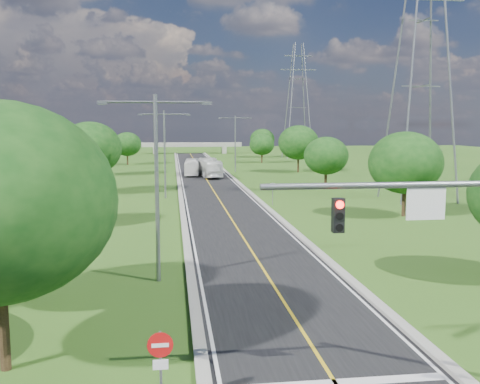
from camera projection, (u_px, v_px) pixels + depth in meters
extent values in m
plane|color=#2B5317|center=(209.00, 183.00, 76.97)|extent=(260.00, 260.00, 0.00)
cube|color=black|center=(206.00, 179.00, 82.87)|extent=(8.00, 150.00, 0.06)
cube|color=gray|center=(179.00, 179.00, 82.33)|extent=(0.50, 150.00, 0.22)
cube|color=gray|center=(233.00, 178.00, 83.40)|extent=(0.50, 150.00, 0.22)
cylinder|color=slate|center=(396.00, 185.00, 16.31)|extent=(8.40, 0.20, 0.20)
cube|color=black|center=(338.00, 215.00, 16.20)|extent=(0.35, 0.28, 1.05)
cylinder|color=#FF140C|center=(340.00, 205.00, 16.00)|extent=(0.24, 0.06, 0.24)
cube|color=white|center=(426.00, 204.00, 16.51)|extent=(1.25, 0.06, 1.00)
cylinder|color=slate|center=(161.00, 372.00, 15.59)|extent=(0.08, 0.08, 2.50)
cylinder|color=#B20F0F|center=(160.00, 345.00, 15.45)|extent=(0.76, 0.05, 0.76)
cube|color=white|center=(160.00, 345.00, 15.42)|extent=(0.50, 0.02, 0.12)
cube|color=white|center=(161.00, 365.00, 15.53)|extent=(0.45, 0.04, 0.30)
cylinder|color=slate|center=(273.00, 194.00, 55.82)|extent=(0.08, 0.08, 2.40)
cube|color=white|center=(273.00, 187.00, 55.69)|extent=(0.55, 0.04, 0.70)
cube|color=gray|center=(155.00, 150.00, 154.33)|extent=(1.20, 3.00, 2.00)
cube|color=gray|center=(224.00, 150.00, 156.83)|extent=(1.20, 3.00, 2.00)
cube|color=gray|center=(190.00, 145.00, 155.38)|extent=(30.00, 3.00, 1.20)
cylinder|color=slate|center=(157.00, 190.00, 28.35)|extent=(0.22, 0.22, 10.00)
cylinder|color=slate|center=(128.00, 102.00, 27.60)|extent=(2.80, 0.12, 0.12)
cylinder|color=slate|center=(182.00, 102.00, 27.95)|extent=(2.80, 0.12, 0.12)
cube|color=slate|center=(102.00, 103.00, 27.44)|extent=(0.50, 0.25, 0.18)
cube|color=slate|center=(207.00, 103.00, 28.12)|extent=(0.50, 0.25, 0.18)
cylinder|color=slate|center=(165.00, 155.00, 60.83)|extent=(0.22, 0.22, 10.00)
cylinder|color=slate|center=(152.00, 114.00, 60.08)|extent=(2.80, 0.12, 0.12)
cylinder|color=slate|center=(177.00, 114.00, 60.43)|extent=(2.80, 0.12, 0.12)
cube|color=slate|center=(140.00, 114.00, 59.92)|extent=(0.50, 0.25, 0.18)
cube|color=slate|center=(188.00, 115.00, 60.60)|extent=(0.50, 0.25, 0.18)
cylinder|color=slate|center=(235.00, 144.00, 94.81)|extent=(0.22, 0.22, 10.00)
cylinder|color=slate|center=(227.00, 118.00, 94.06)|extent=(2.80, 0.12, 0.12)
cylinder|color=slate|center=(243.00, 118.00, 94.41)|extent=(2.80, 0.12, 0.12)
cube|color=slate|center=(220.00, 118.00, 93.90)|extent=(0.50, 0.25, 0.18)
cube|color=slate|center=(250.00, 118.00, 94.58)|extent=(0.50, 0.25, 0.18)
cube|color=slate|center=(298.00, 70.00, 131.61)|extent=(9.00, 0.25, 0.25)
cube|color=slate|center=(298.00, 56.00, 131.19)|extent=(7.00, 0.25, 0.25)
cylinder|color=black|center=(39.00, 212.00, 43.31)|extent=(0.36, 0.36, 2.70)
ellipsoid|color=#103B10|center=(37.00, 172.00, 42.89)|extent=(6.30, 6.30, 5.36)
cylinder|color=black|center=(91.00, 181.00, 65.05)|extent=(0.36, 0.36, 3.24)
ellipsoid|color=#103B10|center=(90.00, 148.00, 64.55)|extent=(7.56, 7.56, 6.43)
cylinder|color=black|center=(100.00, 167.00, 88.44)|extent=(0.36, 0.36, 2.88)
ellipsoid|color=#103B10|center=(100.00, 146.00, 88.00)|extent=(6.72, 6.72, 5.71)
cylinder|color=black|center=(128.00, 159.00, 112.40)|extent=(0.36, 0.36, 2.52)
ellipsoid|color=#103B10|center=(127.00, 144.00, 112.01)|extent=(5.88, 5.88, 5.00)
cylinder|color=black|center=(4.00, 322.00, 18.30)|extent=(0.36, 0.36, 3.42)
cylinder|color=black|center=(404.00, 201.00, 49.27)|extent=(0.36, 0.36, 2.88)
ellipsoid|color=#103B10|center=(405.00, 163.00, 48.83)|extent=(6.72, 6.72, 5.71)
cylinder|color=black|center=(326.00, 179.00, 70.82)|extent=(0.36, 0.36, 2.52)
ellipsoid|color=#103B10|center=(326.00, 156.00, 70.43)|extent=(5.88, 5.88, 5.00)
cylinder|color=black|center=(298.00, 164.00, 94.65)|extent=(0.36, 0.36, 3.06)
ellipsoid|color=#103B10|center=(298.00, 143.00, 94.18)|extent=(7.14, 7.14, 6.07)
cylinder|color=black|center=(262.00, 158.00, 118.01)|extent=(0.36, 0.36, 2.34)
ellipsoid|color=#103B10|center=(262.00, 145.00, 117.65)|extent=(5.46, 5.46, 4.64)
cylinder|color=black|center=(262.00, 152.00, 138.10)|extent=(0.36, 0.36, 2.70)
ellipsoid|color=#103B10|center=(262.00, 139.00, 137.69)|extent=(6.30, 6.30, 5.36)
imported|color=silver|center=(210.00, 168.00, 85.68)|extent=(3.34, 10.83, 2.97)
imported|color=white|center=(192.00, 167.00, 88.86)|extent=(2.71, 9.56, 2.63)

